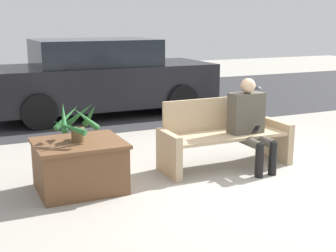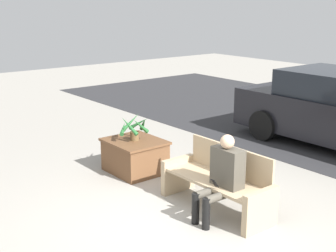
{
  "view_description": "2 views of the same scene",
  "coord_description": "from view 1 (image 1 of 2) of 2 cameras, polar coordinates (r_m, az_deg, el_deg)",
  "views": [
    {
      "loc": [
        -3.29,
        -4.28,
        1.89
      ],
      "look_at": [
        -0.97,
        0.79,
        0.61
      ],
      "focal_mm": 50.0,
      "sensor_mm": 36.0,
      "label": 1
    },
    {
      "loc": [
        4.15,
        -3.57,
        2.83
      ],
      "look_at": [
        -1.52,
        0.94,
        0.89
      ],
      "focal_mm": 50.0,
      "sensor_mm": 36.0,
      "label": 2
    }
  ],
  "objects": [
    {
      "name": "planter_box",
      "position": [
        5.34,
        -10.74,
        -4.58
      ],
      "size": [
        0.97,
        0.84,
        0.56
      ],
      "color": "brown",
      "rests_on": "ground_plane"
    },
    {
      "name": "potted_plant",
      "position": [
        5.22,
        -11.1,
        0.5
      ],
      "size": [
        0.54,
        0.57,
        0.44
      ],
      "color": "brown",
      "rests_on": "planter_box"
    },
    {
      "name": "bench",
      "position": [
        6.12,
        6.81,
        -1.23
      ],
      "size": [
        1.72,
        0.6,
        0.87
      ],
      "color": "tan",
      "rests_on": "ground_plane"
    },
    {
      "name": "bollard_post",
      "position": [
        8.91,
        10.83,
        2.77
      ],
      "size": [
        0.14,
        0.14,
        0.67
      ],
      "color": "#4C4C51",
      "rests_on": "ground_plane"
    },
    {
      "name": "ground_plane",
      "position": [
        5.72,
        12.33,
        -6.67
      ],
      "size": [
        30.0,
        30.0,
        0.0
      ],
      "primitive_type": "plane",
      "color": "#9E998E"
    },
    {
      "name": "road_surface",
      "position": [
        11.03,
        -6.88,
        2.98
      ],
      "size": [
        20.0,
        6.0,
        0.01
      ],
      "primitive_type": "cube",
      "color": "#2D2D30",
      "rests_on": "ground_plane"
    },
    {
      "name": "person_seated",
      "position": [
        6.05,
        9.95,
        0.75
      ],
      "size": [
        0.45,
        0.63,
        1.16
      ],
      "color": "#4C473D",
      "rests_on": "ground_plane"
    },
    {
      "name": "parked_car",
      "position": [
        9.5,
        -8.37,
        5.84
      ],
      "size": [
        4.47,
        1.98,
        1.5
      ],
      "color": "black",
      "rests_on": "ground_plane"
    }
  ]
}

